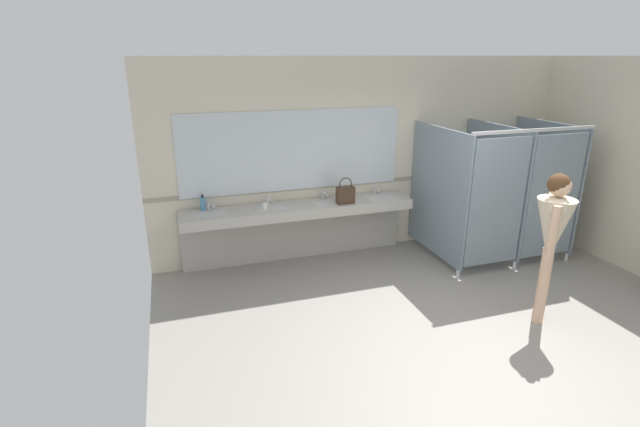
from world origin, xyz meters
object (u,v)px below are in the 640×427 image
object	(u,v)px
person_standing	(552,230)
soap_dispenser	(203,204)
handbag	(345,194)
paper_cup	(265,206)

from	to	relation	value
person_standing	soap_dispenser	bearing A→B (deg)	144.74
soap_dispenser	handbag	bearing A→B (deg)	-8.59
person_standing	handbag	xyz separation A→B (m)	(-1.54, 2.16, -0.07)
paper_cup	handbag	bearing A→B (deg)	-4.02
person_standing	soap_dispenser	distance (m)	4.25
paper_cup	person_standing	bearing A→B (deg)	-39.98
handbag	paper_cup	size ratio (longest dim) A/B	4.29
person_standing	paper_cup	world-z (taller)	person_standing
person_standing	soap_dispenser	world-z (taller)	person_standing
soap_dispenser	paper_cup	distance (m)	0.82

